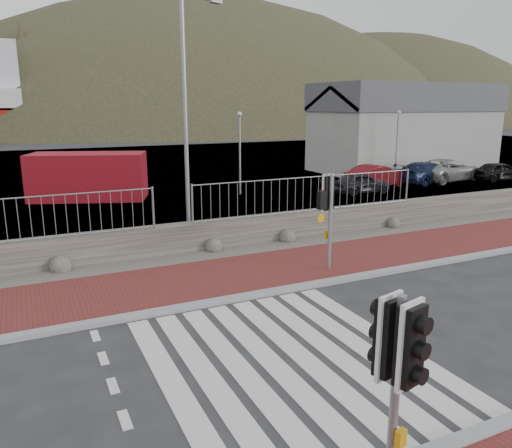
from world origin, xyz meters
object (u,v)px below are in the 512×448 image
streetlight (188,108)px  shipping_container (88,176)px  traffic_signal_near (397,359)px  car_a (361,183)px  car_b (377,176)px  car_d (447,170)px  car_e (500,171)px  traffic_signal_far (330,202)px  car_c (427,173)px

streetlight → shipping_container: bearing=79.4°
traffic_signal_near → car_a: 20.92m
car_a → car_b: car_b is taller
streetlight → car_d: streetlight is taller
car_a → car_d: (7.26, 1.32, 0.11)m
shipping_container → car_e: size_ratio=1.59×
car_d → car_e: car_d is taller
traffic_signal_far → shipping_container: traffic_signal_far is taller
car_c → streetlight: bearing=99.7°
car_b → car_d: bearing=-94.8°
streetlight → car_e: size_ratio=2.32×
shipping_container → car_a: (12.78, -4.35, -0.56)m
streetlight → car_c: streetlight is taller
streetlight → car_e: bearing=-8.1°
car_b → car_d: car_d is taller
traffic_signal_near → car_e: 28.11m
traffic_signal_far → car_b: size_ratio=0.72×
car_a → car_d: bearing=-80.8°
shipping_container → car_b: (14.85, -3.08, -0.49)m
streetlight → car_b: streetlight is taller
car_a → car_e: 10.17m
traffic_signal_near → car_d: (19.55, 18.20, -1.21)m
traffic_signal_near → streetlight: 11.93m
car_a → streetlight: bearing=115.2°
shipping_container → car_d: bearing=11.9°
car_d → car_c: bearing=88.4°
streetlight → car_d: 19.58m
streetlight → car_a: streetlight is taller
car_c → car_e: car_c is taller
traffic_signal_near → car_d: bearing=28.5°
streetlight → car_e: streetlight is taller
streetlight → car_c: 17.93m
streetlight → car_a: bearing=4.0°
shipping_container → car_b: 15.17m
car_c → car_e: 4.79m
traffic_signal_near → streetlight: streetlight is taller
traffic_signal_far → car_b: (10.38, 10.89, -1.34)m
car_e → car_b: bearing=90.6°
car_d → streetlight: bearing=102.5°
traffic_signal_far → shipping_container: 14.69m
car_a → car_b: (2.07, 1.27, 0.07)m
car_b → car_e: car_b is taller
shipping_container → car_e: (22.95, -4.38, -0.54)m
streetlight → traffic_signal_near: bearing=-119.6°
traffic_signal_near → streetlight: size_ratio=0.33×
shipping_container → streetlight: bearing=-57.8°
shipping_container → car_d: shipping_container is taller
shipping_container → car_c: 18.59m
car_a → car_d: size_ratio=0.68×
car_d → car_b: bearing=82.8°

